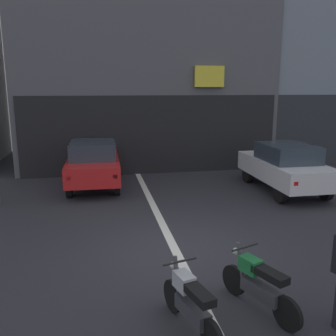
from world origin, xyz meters
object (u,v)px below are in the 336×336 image
car_red_crossing_near (94,162)px  car_white_parked_kerbside (285,166)px  motorcycle_silver_row_leftmost (190,303)px  car_black_down_street (159,135)px  motorcycle_green_row_left_mid (258,284)px

car_red_crossing_near → car_white_parked_kerbside: (6.44, -1.87, 0.00)m
car_red_crossing_near → car_white_parked_kerbside: 6.70m
car_white_parked_kerbside → motorcycle_silver_row_leftmost: 8.41m
car_black_down_street → motorcycle_silver_row_leftmost: (-2.20, -15.76, -0.43)m
car_white_parked_kerbside → car_black_down_street: bearing=107.5°
car_white_parked_kerbside → motorcycle_green_row_left_mid: car_white_parked_kerbside is taller
motorcycle_green_row_left_mid → car_red_crossing_near: bearing=107.3°
car_black_down_street → motorcycle_green_row_left_mid: (-1.01, -15.46, -0.43)m
motorcycle_silver_row_leftmost → motorcycle_green_row_left_mid: size_ratio=1.03×
car_white_parked_kerbside → car_black_down_street: same height
car_red_crossing_near → motorcycle_green_row_left_mid: 8.68m
motorcycle_silver_row_leftmost → motorcycle_green_row_left_mid: 1.23m
car_black_down_street → motorcycle_green_row_left_mid: size_ratio=2.63×
car_white_parked_kerbside → car_black_down_street: 9.49m
car_red_crossing_near → car_white_parked_kerbside: bearing=-16.2°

